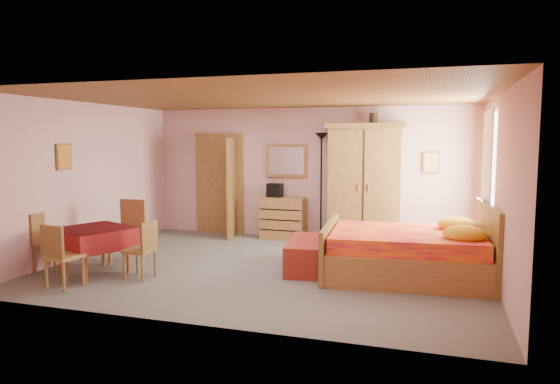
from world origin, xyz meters
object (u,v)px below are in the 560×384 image
(bed, at_px, (406,239))
(chair_east, at_px, (139,249))
(wall_mirror, at_px, (286,161))
(floor_lamp, at_px, (321,187))
(bench, at_px, (305,254))
(stereo, at_px, (275,190))
(chair_west, at_px, (51,242))
(chest_of_drawers, at_px, (283,218))
(sunflower_vase, at_px, (374,109))
(dining_table, at_px, (95,251))
(chair_south, at_px, (64,256))
(wardrobe, at_px, (365,184))
(chair_north, at_px, (126,232))

(bed, xyz_separation_m, chair_east, (-3.62, -1.25, -0.12))
(wall_mirror, distance_m, floor_lamp, 0.93)
(bed, height_order, bench, bed)
(stereo, bearing_deg, chair_west, -125.35)
(chest_of_drawers, distance_m, sunflower_vase, 2.75)
(bed, relative_size, dining_table, 2.47)
(chest_of_drawers, relative_size, bench, 0.65)
(sunflower_vase, bearing_deg, dining_table, -136.71)
(chair_south, bearing_deg, bed, 32.75)
(wardrobe, relative_size, chair_west, 2.59)
(wardrobe, bearing_deg, sunflower_vase, 33.73)
(sunflower_vase, xyz_separation_m, chair_south, (-3.55, -4.11, -2.11))
(chair_north, bearing_deg, wardrobe, -142.71)
(chair_north, height_order, chair_west, chair_north)
(chair_east, bearing_deg, bench, -58.01)
(sunflower_vase, xyz_separation_m, chair_north, (-3.57, -2.69, -2.04))
(stereo, bearing_deg, chair_south, -111.51)
(bench, bearing_deg, chair_west, -161.21)
(floor_lamp, distance_m, wardrobe, 0.86)
(wall_mirror, distance_m, chair_west, 4.59)
(chest_of_drawers, bearing_deg, chair_west, -126.75)
(wall_mirror, bearing_deg, bench, -69.14)
(bench, bearing_deg, dining_table, -157.28)
(sunflower_vase, bearing_deg, stereo, 179.99)
(chest_of_drawers, relative_size, wardrobe, 0.39)
(wardrobe, xyz_separation_m, chair_east, (-2.74, -3.31, -0.72))
(sunflower_vase, bearing_deg, floor_lamp, -177.89)
(wall_mirror, relative_size, dining_table, 0.89)
(floor_lamp, bearing_deg, bed, -50.83)
(wall_mirror, bearing_deg, dining_table, -120.22)
(chair_south, distance_m, chair_north, 1.42)
(chair_south, bearing_deg, wardrobe, 57.88)
(bed, height_order, chair_north, bed)
(wardrobe, distance_m, chair_north, 4.36)
(wardrobe, height_order, bed, wardrobe)
(floor_lamp, height_order, chair_north, floor_lamp)
(dining_table, xyz_separation_m, chair_south, (0.07, -0.70, 0.09))
(floor_lamp, distance_m, chair_north, 3.75)
(chest_of_drawers, distance_m, chair_west, 4.29)
(bed, bearing_deg, chest_of_drawers, 135.36)
(chair_south, bearing_deg, chest_of_drawers, 74.21)
(chest_of_drawers, xyz_separation_m, chair_south, (-1.82, -4.05, 0.02))
(bench, bearing_deg, wardrobe, 74.03)
(chair_west, bearing_deg, stereo, 137.17)
(wall_mirror, distance_m, stereo, 0.64)
(sunflower_vase, height_order, chair_north, sunflower_vase)
(dining_table, bearing_deg, bed, 15.97)
(chest_of_drawers, relative_size, floor_lamp, 0.42)
(chair_east, bearing_deg, bed, -68.45)
(sunflower_vase, distance_m, bed, 3.04)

